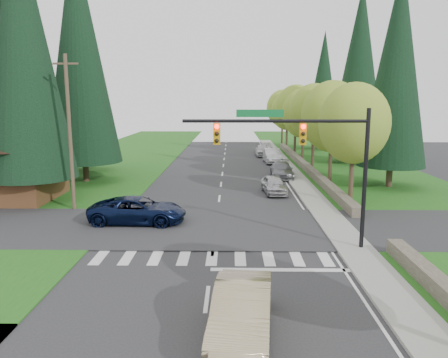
{
  "coord_description": "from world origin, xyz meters",
  "views": [
    {
      "loc": [
        0.88,
        -15.88,
        7.15
      ],
      "look_at": [
        0.47,
        8.15,
        2.8
      ],
      "focal_mm": 35.0,
      "sensor_mm": 36.0,
      "label": 1
    }
  ],
  "objects_px": {
    "sedan_champagne": "(242,311)",
    "parked_car_a": "(274,185)",
    "suv_navy": "(138,210)",
    "parked_car_c": "(272,156)",
    "parked_car_b": "(282,170)",
    "parked_car_d": "(262,150)",
    "parked_car_e": "(266,149)"
  },
  "relations": [
    {
      "from": "suv_navy",
      "to": "sedan_champagne",
      "type": "bearing_deg",
      "value": -152.92
    },
    {
      "from": "sedan_champagne",
      "to": "parked_car_d",
      "type": "bearing_deg",
      "value": 90.63
    },
    {
      "from": "parked_car_a",
      "to": "parked_car_d",
      "type": "height_order",
      "value": "parked_car_d"
    },
    {
      "from": "suv_navy",
      "to": "parked_car_d",
      "type": "relative_size",
      "value": 1.28
    },
    {
      "from": "parked_car_c",
      "to": "parked_car_e",
      "type": "height_order",
      "value": "parked_car_c"
    },
    {
      "from": "parked_car_b",
      "to": "parked_car_c",
      "type": "distance_m",
      "value": 9.8
    },
    {
      "from": "parked_car_e",
      "to": "parked_car_c",
      "type": "bearing_deg",
      "value": -89.38
    },
    {
      "from": "parked_car_a",
      "to": "parked_car_e",
      "type": "height_order",
      "value": "parked_car_a"
    },
    {
      "from": "parked_car_b",
      "to": "parked_car_c",
      "type": "bearing_deg",
      "value": 92.62
    },
    {
      "from": "parked_car_d",
      "to": "parked_car_a",
      "type": "bearing_deg",
      "value": -90.82
    },
    {
      "from": "parked_car_b",
      "to": "sedan_champagne",
      "type": "bearing_deg",
      "value": -96.32
    },
    {
      "from": "parked_car_b",
      "to": "parked_car_d",
      "type": "bearing_deg",
      "value": 95.06
    },
    {
      "from": "sedan_champagne",
      "to": "parked_car_e",
      "type": "xyz_separation_m",
      "value": [
        4.39,
        46.57,
        -0.16
      ]
    },
    {
      "from": "parked_car_b",
      "to": "parked_car_a",
      "type": "bearing_deg",
      "value": -98.65
    },
    {
      "from": "sedan_champagne",
      "to": "parked_car_a",
      "type": "relative_size",
      "value": 1.22
    },
    {
      "from": "parked_car_d",
      "to": "parked_car_c",
      "type": "bearing_deg",
      "value": -82.85
    },
    {
      "from": "suv_navy",
      "to": "parked_car_c",
      "type": "xyz_separation_m",
      "value": [
        10.21,
        25.26,
        0.04
      ]
    },
    {
      "from": "sedan_champagne",
      "to": "parked_car_e",
      "type": "relative_size",
      "value": 1.09
    },
    {
      "from": "parked_car_a",
      "to": "parked_car_e",
      "type": "bearing_deg",
      "value": 81.47
    },
    {
      "from": "parked_car_a",
      "to": "parked_car_c",
      "type": "xyz_separation_m",
      "value": [
        1.4,
        16.82,
        0.13
      ]
    },
    {
      "from": "sedan_champagne",
      "to": "parked_car_a",
      "type": "xyz_separation_m",
      "value": [
        2.99,
        20.88,
        -0.12
      ]
    },
    {
      "from": "parked_car_b",
      "to": "parked_car_c",
      "type": "relative_size",
      "value": 1.01
    },
    {
      "from": "suv_navy",
      "to": "parked_car_d",
      "type": "distance_m",
      "value": 32.99
    },
    {
      "from": "parked_car_c",
      "to": "parked_car_a",
      "type": "bearing_deg",
      "value": -97.23
    },
    {
      "from": "sedan_champagne",
      "to": "parked_car_e",
      "type": "bearing_deg",
      "value": 90.05
    },
    {
      "from": "parked_car_b",
      "to": "parked_car_e",
      "type": "height_order",
      "value": "parked_car_b"
    },
    {
      "from": "suv_navy",
      "to": "parked_car_b",
      "type": "xyz_separation_m",
      "value": [
        10.21,
        15.47,
        -0.05
      ]
    },
    {
      "from": "sedan_champagne",
      "to": "parked_car_c",
      "type": "height_order",
      "value": "parked_car_c"
    },
    {
      "from": "parked_car_b",
      "to": "suv_navy",
      "type": "bearing_deg",
      "value": -120.81
    },
    {
      "from": "sedan_champagne",
      "to": "parked_car_e",
      "type": "height_order",
      "value": "sedan_champagne"
    },
    {
      "from": "parked_car_b",
      "to": "parked_car_c",
      "type": "xyz_separation_m",
      "value": [
        0.0,
        9.8,
        0.09
      ]
    },
    {
      "from": "parked_car_d",
      "to": "suv_navy",
      "type": "bearing_deg",
      "value": -105.84
    }
  ]
}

